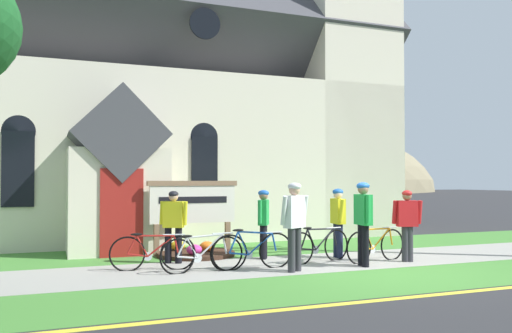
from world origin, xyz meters
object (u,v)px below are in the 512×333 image
cyclist_in_red_jersey (407,220)px  roadside_conifer (366,124)px  bicycle_blue (319,246)px  bicycle_silver (152,252)px  cyclist_in_orange_jersey (173,222)px  cyclist_in_green_jersey (338,218)px  bicycle_black (202,254)px  cyclist_in_blue_jersey (264,219)px  bicycle_yellow (376,245)px  cyclist_in_yellow_jersey (363,216)px  cyclist_in_white_jersey (295,219)px  bicycle_red (253,250)px  church_sign (193,205)px

cyclist_in_red_jersey → roadside_conifer: (5.43, 9.95, 3.36)m
bicycle_blue → bicycle_silver: bearing=175.0°
bicycle_silver → cyclist_in_orange_jersey: (0.59, 0.73, 0.55)m
cyclist_in_green_jersey → bicycle_silver: bearing=-178.3°
bicycle_black → cyclist_in_blue_jersey: bearing=33.3°
bicycle_yellow → bicycle_blue: bearing=163.9°
bicycle_silver → cyclist_in_yellow_jersey: (4.22, -1.14, 0.69)m
cyclist_in_orange_jersey → cyclist_in_white_jersey: cyclist_in_white_jersey is taller
cyclist_in_blue_jersey → roadside_conifer: size_ratio=0.24×
cyclist_in_white_jersey → bicycle_blue: bearing=41.0°
cyclist_in_orange_jersey → roadside_conifer: (10.33, 8.27, 3.37)m
bicycle_red → bicycle_silver: (-1.93, 0.60, -0.02)m
cyclist_in_blue_jersey → cyclist_in_red_jersey: 3.22m
bicycle_red → cyclist_in_yellow_jersey: bearing=-13.2°
bicycle_silver → cyclist_in_white_jersey: cyclist_in_white_jersey is taller
bicycle_black → bicycle_blue: (2.73, 0.25, 0.01)m
bicycle_black → bicycle_yellow: size_ratio=1.00×
bicycle_silver → cyclist_in_white_jersey: bearing=-24.7°
bicycle_blue → cyclist_in_blue_jersey: (-0.94, 0.93, 0.55)m
church_sign → cyclist_in_yellow_jersey: size_ratio=1.28×
cyclist_in_orange_jersey → cyclist_in_white_jersey: bearing=-43.7°
cyclist_in_yellow_jersey → cyclist_in_red_jersey: bearing=8.3°
bicycle_silver → cyclist_in_green_jersey: cyclist_in_green_jersey is taller
church_sign → bicycle_black: size_ratio=1.32×
bicycle_blue → roadside_conifer: bearing=51.9°
cyclist_in_blue_jersey → cyclist_in_red_jersey: bearing=-29.0°
bicycle_red → cyclist_in_yellow_jersey: cyclist_in_yellow_jersey is taller
cyclist_in_orange_jersey → cyclist_in_red_jersey: size_ratio=0.99×
bicycle_silver → cyclist_in_blue_jersey: size_ratio=1.06×
cyclist_in_orange_jersey → bicycle_red: bearing=-44.7°
cyclist_in_green_jersey → cyclist_in_white_jersey: 2.20m
church_sign → cyclist_in_red_jersey: size_ratio=1.43×
bicycle_blue → bicycle_silver: size_ratio=1.02×
bicycle_blue → cyclist_in_white_jersey: (-1.01, -0.88, 0.68)m
bicycle_blue → cyclist_in_yellow_jersey: 1.23m
cyclist_in_green_jersey → roadside_conifer: (6.56, 8.87, 3.34)m
bicycle_red → roadside_conifer: (8.98, 9.60, 3.90)m
cyclist_in_yellow_jersey → cyclist_in_orange_jersey: (-3.64, 1.87, -0.14)m
cyclist_in_orange_jersey → cyclist_in_blue_jersey: cyclist_in_blue_jersey is taller
cyclist_in_yellow_jersey → roadside_conifer: (6.69, 10.14, 3.23)m
cyclist_in_blue_jersey → bicycle_blue: bearing=-44.7°
bicycle_black → cyclist_in_orange_jersey: (-0.29, 1.30, 0.55)m
cyclist_in_yellow_jersey → cyclist_in_blue_jersey: (-1.56, 1.75, -0.13)m
bicycle_black → cyclist_in_blue_jersey: 2.21m
bicycle_black → bicycle_silver: 1.04m
cyclist_in_blue_jersey → cyclist_in_white_jersey: bearing=-92.3°
bicycle_silver → cyclist_in_orange_jersey: 1.09m
cyclist_in_blue_jersey → cyclist_in_white_jersey: 1.81m
church_sign → bicycle_silver: size_ratio=1.34×
bicycle_black → cyclist_in_orange_jersey: size_ratio=1.09×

